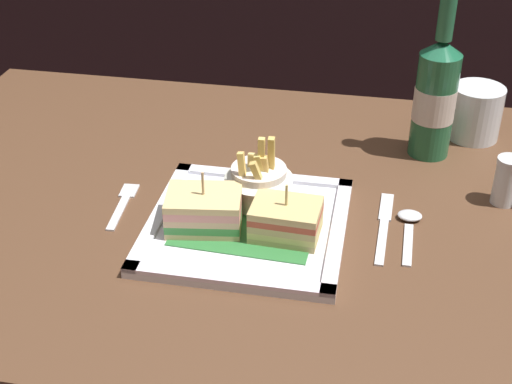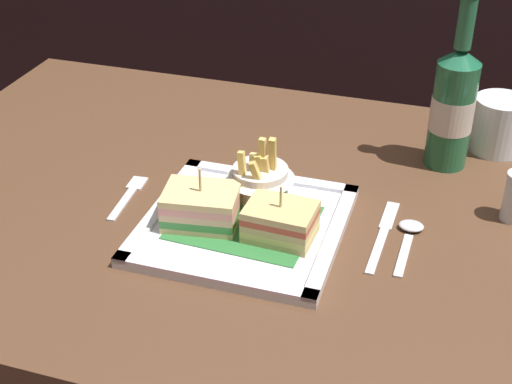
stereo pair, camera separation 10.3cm
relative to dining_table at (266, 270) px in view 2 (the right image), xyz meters
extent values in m
cube|color=#533623|center=(0.00, 0.00, 0.11)|extent=(1.22, 0.80, 0.03)
cylinder|color=#542D24|center=(-0.54, 0.33, -0.27)|extent=(0.07, 0.07, 0.73)
cube|color=white|center=(-0.01, -0.07, 0.13)|extent=(0.27, 0.27, 0.01)
cube|color=#2E7335|center=(-0.01, -0.07, 0.14)|extent=(0.20, 0.16, 0.00)
cube|color=white|center=(-0.01, -0.20, 0.14)|extent=(0.27, 0.02, 0.01)
cube|color=white|center=(-0.01, 0.05, 0.14)|extent=(0.27, 0.02, 0.01)
cube|color=white|center=(-0.14, -0.07, 0.14)|extent=(0.02, 0.27, 0.01)
cube|color=silver|center=(0.12, -0.07, 0.14)|extent=(0.02, 0.27, 0.01)
cube|color=#E1B982|center=(-0.07, -0.09, 0.14)|extent=(0.11, 0.09, 0.01)
cube|color=#469248|center=(-0.07, -0.09, 0.15)|extent=(0.11, 0.09, 0.01)
cube|color=#DFB688|center=(-0.07, -0.09, 0.16)|extent=(0.11, 0.09, 0.01)
cube|color=#E79B8E|center=(-0.07, -0.09, 0.17)|extent=(0.11, 0.09, 0.01)
cube|color=#DDC07E|center=(-0.07, -0.09, 0.18)|extent=(0.11, 0.09, 0.01)
cylinder|color=tan|center=(-0.07, -0.09, 0.18)|extent=(0.00, 0.00, 0.09)
cube|color=tan|center=(0.05, -0.09, 0.14)|extent=(0.09, 0.07, 0.01)
cube|color=#E5D579|center=(0.05, -0.09, 0.15)|extent=(0.09, 0.07, 0.01)
cube|color=tan|center=(0.05, -0.09, 0.16)|extent=(0.09, 0.07, 0.01)
cube|color=#C25137|center=(0.05, -0.09, 0.17)|extent=(0.09, 0.07, 0.01)
cube|color=#D5B573|center=(0.05, -0.09, 0.18)|extent=(0.09, 0.07, 0.01)
cylinder|color=tan|center=(0.05, -0.09, 0.18)|extent=(0.00, 0.00, 0.08)
cylinder|color=silver|center=(-0.01, -0.02, 0.17)|extent=(0.08, 0.08, 0.06)
cone|color=silver|center=(-0.01, -0.02, 0.19)|extent=(0.10, 0.10, 0.03)
cube|color=#F1C565|center=(-0.02, -0.04, 0.20)|extent=(0.02, 0.01, 0.06)
cube|color=#F3CC67|center=(0.00, -0.03, 0.21)|extent=(0.01, 0.01, 0.08)
cube|color=#E2B761|center=(0.01, -0.03, 0.20)|extent=(0.01, 0.02, 0.05)
cube|color=#E9CC74|center=(-0.02, -0.02, 0.19)|extent=(0.01, 0.02, 0.05)
cube|color=#DCB758|center=(0.01, -0.02, 0.21)|extent=(0.01, 0.02, 0.08)
cube|color=#E5C667|center=(0.00, -0.03, 0.20)|extent=(0.02, 0.02, 0.05)
cube|color=#DEBA5F|center=(0.00, -0.05, 0.20)|extent=(0.03, 0.01, 0.05)
cylinder|color=#23613A|center=(0.24, 0.20, 0.21)|extent=(0.07, 0.07, 0.17)
cone|color=#1C5F3F|center=(0.24, 0.20, 0.31)|extent=(0.07, 0.07, 0.02)
cylinder|color=#276540|center=(0.24, 0.20, 0.36)|extent=(0.03, 0.03, 0.08)
cylinder|color=beige|center=(0.24, 0.20, 0.22)|extent=(0.07, 0.07, 0.06)
cylinder|color=silver|center=(0.31, 0.27, 0.17)|extent=(0.09, 0.09, 0.09)
cylinder|color=silver|center=(0.31, 0.27, 0.15)|extent=(0.08, 0.08, 0.04)
cube|color=silver|center=(-0.20, -0.07, 0.13)|extent=(0.02, 0.09, 0.00)
cube|color=silver|center=(-0.21, -0.01, 0.13)|extent=(0.03, 0.04, 0.00)
cube|color=silver|center=(0.18, -0.07, 0.13)|extent=(0.02, 0.11, 0.00)
cube|color=silver|center=(0.18, 0.02, 0.13)|extent=(0.02, 0.07, 0.00)
cube|color=silver|center=(0.21, -0.07, 0.13)|extent=(0.01, 0.10, 0.00)
ellipsoid|color=silver|center=(0.21, -0.01, 0.13)|extent=(0.03, 0.03, 0.01)
camera|label=1|loc=(0.16, -0.90, 0.72)|focal=51.30mm
camera|label=2|loc=(0.26, -0.87, 0.72)|focal=51.30mm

